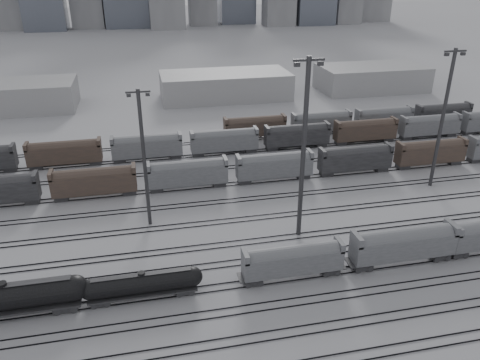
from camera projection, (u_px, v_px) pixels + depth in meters
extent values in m
plane|color=#B2B2B7|center=(282.00, 284.00, 62.79)|extent=(900.00, 900.00, 0.00)
cube|color=black|center=(318.00, 357.00, 51.00)|extent=(220.00, 0.07, 0.16)
cube|color=black|center=(307.00, 334.00, 54.15)|extent=(220.00, 0.07, 0.16)
cube|color=black|center=(303.00, 326.00, 55.42)|extent=(220.00, 0.07, 0.16)
cube|color=black|center=(293.00, 306.00, 58.58)|extent=(220.00, 0.07, 0.16)
cube|color=black|center=(290.00, 299.00, 59.85)|extent=(220.00, 0.07, 0.16)
cube|color=black|center=(282.00, 282.00, 63.01)|extent=(220.00, 0.07, 0.16)
cube|color=black|center=(279.00, 276.00, 64.28)|extent=(220.00, 0.07, 0.16)
cube|color=black|center=(272.00, 261.00, 67.44)|extent=(220.00, 0.07, 0.16)
cube|color=black|center=(269.00, 255.00, 68.71)|extent=(220.00, 0.07, 0.16)
cube|color=black|center=(263.00, 243.00, 71.86)|extent=(220.00, 0.07, 0.16)
cube|color=black|center=(261.00, 238.00, 73.14)|extent=(220.00, 0.07, 0.16)
cube|color=black|center=(252.00, 220.00, 78.06)|extent=(220.00, 0.07, 0.16)
cube|color=black|center=(250.00, 216.00, 79.33)|extent=(220.00, 0.07, 0.16)
cube|color=black|center=(243.00, 201.00, 84.26)|extent=(220.00, 0.07, 0.16)
cube|color=black|center=(241.00, 198.00, 85.53)|extent=(220.00, 0.07, 0.16)
cube|color=black|center=(235.00, 185.00, 90.46)|extent=(220.00, 0.07, 0.16)
cube|color=black|center=(234.00, 182.00, 91.73)|extent=(220.00, 0.07, 0.16)
cube|color=black|center=(227.00, 169.00, 97.55)|extent=(220.00, 0.07, 0.16)
cube|color=black|center=(226.00, 166.00, 98.82)|extent=(220.00, 0.07, 0.16)
cube|color=black|center=(221.00, 155.00, 104.63)|extent=(220.00, 0.07, 0.16)
cube|color=black|center=(220.00, 152.00, 105.90)|extent=(220.00, 0.07, 0.16)
cube|color=black|center=(215.00, 143.00, 111.71)|extent=(220.00, 0.07, 0.16)
cube|color=black|center=(214.00, 141.00, 112.99)|extent=(220.00, 0.07, 0.16)
cube|color=black|center=(66.00, 304.00, 58.08)|extent=(2.87, 2.32, 0.77)
cube|color=black|center=(8.00, 308.00, 56.57)|extent=(17.13, 2.98, 0.28)
cylinder|color=black|center=(5.00, 297.00, 55.83)|extent=(16.02, 3.20, 3.20)
sphere|color=black|center=(75.00, 288.00, 57.37)|extent=(3.20, 3.20, 3.20)
cylinder|color=black|center=(2.00, 285.00, 55.08)|extent=(1.11, 1.11, 0.55)
cube|color=black|center=(2.00, 286.00, 55.12)|extent=(15.47, 0.99, 0.07)
cube|color=black|center=(101.00, 300.00, 58.93)|extent=(2.30, 1.86, 0.62)
cube|color=black|center=(185.00, 289.00, 60.97)|extent=(2.30, 1.86, 0.62)
cube|color=black|center=(143.00, 292.00, 59.77)|extent=(13.69, 2.39, 0.22)
cylinder|color=black|center=(142.00, 283.00, 59.17)|extent=(12.81, 2.56, 2.56)
sphere|color=black|center=(90.00, 290.00, 57.94)|extent=(2.56, 2.56, 2.56)
sphere|color=black|center=(193.00, 276.00, 60.40)|extent=(2.56, 2.56, 2.56)
cylinder|color=black|center=(141.00, 274.00, 58.57)|extent=(0.88, 0.88, 0.44)
cube|color=black|center=(141.00, 274.00, 58.61)|extent=(12.37, 0.80, 0.05)
cube|color=black|center=(253.00, 280.00, 62.73)|extent=(2.37, 1.92, 0.64)
cube|color=black|center=(330.00, 270.00, 64.84)|extent=(2.37, 1.92, 0.64)
cube|color=slate|center=(293.00, 262.00, 62.87)|extent=(13.70, 2.74, 2.92)
cylinder|color=slate|center=(293.00, 255.00, 62.41)|extent=(12.42, 2.65, 2.65)
cube|color=slate|center=(245.00, 256.00, 60.84)|extent=(0.64, 2.74, 1.28)
cube|color=slate|center=(340.00, 244.00, 63.37)|extent=(0.64, 2.74, 1.28)
cone|color=black|center=(292.00, 272.00, 63.63)|extent=(2.19, 2.19, 0.82)
cube|color=black|center=(361.00, 265.00, 65.73)|extent=(2.63, 2.12, 0.71)
cube|color=black|center=(439.00, 255.00, 68.06)|extent=(2.63, 2.12, 0.71)
cube|color=slate|center=(403.00, 246.00, 65.89)|extent=(15.15, 3.03, 3.23)
cylinder|color=slate|center=(404.00, 238.00, 65.38)|extent=(13.74, 2.93, 2.93)
cube|color=slate|center=(357.00, 239.00, 63.64)|extent=(0.71, 3.03, 1.41)
cube|color=slate|center=(452.00, 228.00, 66.44)|extent=(0.71, 3.03, 1.41)
cone|color=black|center=(401.00, 257.00, 66.72)|extent=(2.42, 2.42, 0.91)
cube|color=black|center=(457.00, 252.00, 68.66)|extent=(2.44, 1.97, 0.66)
cube|color=slate|center=(456.00, 229.00, 66.72)|extent=(0.66, 2.82, 1.32)
cylinder|color=#373739|center=(144.00, 161.00, 72.41)|extent=(0.58, 0.58, 22.58)
cube|color=#373739|center=(138.00, 92.00, 67.83)|extent=(3.61, 0.27, 0.27)
cube|color=#373739|center=(129.00, 95.00, 67.76)|extent=(0.63, 0.45, 0.45)
cube|color=#373739|center=(148.00, 94.00, 68.28)|extent=(0.63, 0.45, 0.45)
cylinder|color=#373739|center=(303.00, 152.00, 68.39)|extent=(0.71, 0.71, 27.85)
cube|color=#373739|center=(309.00, 60.00, 62.74)|extent=(4.46, 0.33, 0.33)
cube|color=#373739|center=(297.00, 65.00, 62.65)|extent=(0.78, 0.56, 0.56)
cube|color=#373739|center=(320.00, 64.00, 63.29)|extent=(0.78, 0.56, 0.56)
cylinder|color=#373739|center=(442.00, 121.00, 85.05)|extent=(0.66, 0.66, 25.95)
cube|color=#373739|center=(455.00, 51.00, 79.78)|extent=(4.15, 0.31, 0.31)
cube|color=#373739|center=(447.00, 54.00, 79.70)|extent=(0.73, 0.52, 0.52)
cube|color=#373739|center=(463.00, 54.00, 80.30)|extent=(0.73, 0.52, 0.52)
cube|color=#4E3C31|center=(94.00, 183.00, 84.95)|extent=(15.00, 3.00, 5.60)
cube|color=slate|center=(188.00, 175.00, 88.22)|extent=(15.00, 3.00, 5.60)
cube|color=slate|center=(274.00, 167.00, 91.49)|extent=(15.00, 3.00, 5.60)
cube|color=black|center=(355.00, 160.00, 94.76)|extent=(15.00, 3.00, 5.60)
cube|color=#4E3C31|center=(430.00, 153.00, 98.03)|extent=(15.00, 3.00, 5.60)
cube|color=#4E3C31|center=(65.00, 154.00, 97.77)|extent=(15.00, 3.00, 5.60)
cube|color=slate|center=(147.00, 148.00, 101.04)|extent=(15.00, 3.00, 5.60)
cube|color=slate|center=(224.00, 142.00, 104.31)|extent=(15.00, 3.00, 5.60)
cube|color=black|center=(297.00, 136.00, 107.58)|extent=(15.00, 3.00, 5.60)
cube|color=#4E3C31|center=(365.00, 131.00, 110.85)|extent=(15.00, 3.00, 5.60)
cube|color=slate|center=(429.00, 126.00, 114.12)|extent=(15.00, 3.00, 5.60)
cube|color=#4E3C31|center=(255.00, 128.00, 113.12)|extent=(15.00, 3.00, 5.60)
cube|color=slate|center=(321.00, 123.00, 116.39)|extent=(15.00, 3.00, 5.60)
cube|color=slate|center=(384.00, 119.00, 119.66)|extent=(15.00, 3.00, 5.60)
cube|color=black|center=(443.00, 115.00, 122.93)|extent=(15.00, 3.00, 5.60)
cube|color=#A3A3A5|center=(225.00, 85.00, 147.15)|extent=(40.00, 18.00, 8.00)
cube|color=#A3A3A5|center=(372.00, 78.00, 156.77)|extent=(35.00, 18.00, 8.00)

